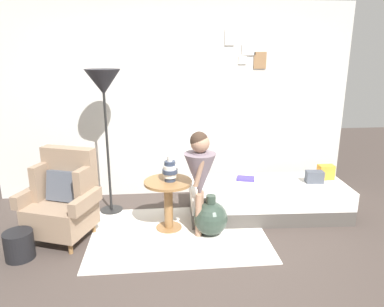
% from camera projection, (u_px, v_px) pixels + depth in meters
% --- Properties ---
extents(ground_plane, '(12.00, 12.00, 0.00)m').
position_uv_depth(ground_plane, '(186.00, 269.00, 3.33)').
color(ground_plane, '#423833').
extents(gallery_wall, '(4.80, 0.12, 2.60)m').
position_uv_depth(gallery_wall, '(174.00, 102.00, 4.84)').
color(gallery_wall, beige).
rests_on(gallery_wall, ground).
extents(rug, '(1.92, 1.37, 0.01)m').
position_uv_depth(rug, '(178.00, 234.00, 3.96)').
color(rug, silver).
rests_on(rug, ground).
extents(armchair, '(0.88, 0.77, 0.97)m').
position_uv_depth(armchair, '(63.00, 199.00, 3.80)').
color(armchair, olive).
rests_on(armchair, ground).
extents(daybed, '(1.93, 0.88, 0.40)m').
position_uv_depth(daybed, '(267.00, 199.00, 4.42)').
color(daybed, '#4C4742').
rests_on(daybed, ground).
extents(pillow_head, '(0.19, 0.12, 0.18)m').
position_uv_depth(pillow_head, '(326.00, 172.00, 4.50)').
color(pillow_head, orange).
rests_on(pillow_head, daybed).
extents(pillow_mid, '(0.22, 0.14, 0.15)m').
position_uv_depth(pillow_mid, '(314.00, 177.00, 4.38)').
color(pillow_mid, '#474C56').
rests_on(pillow_mid, daybed).
extents(side_table, '(0.54, 0.54, 0.58)m').
position_uv_depth(side_table, '(168.00, 195.00, 3.98)').
color(side_table, olive).
rests_on(side_table, ground).
extents(vase_striped, '(0.17, 0.17, 0.29)m').
position_uv_depth(vase_striped, '(170.00, 171.00, 3.91)').
color(vase_striped, '#2D384C').
rests_on(vase_striped, side_table).
extents(floor_lamp, '(0.41, 0.41, 1.77)m').
position_uv_depth(floor_lamp, '(103.00, 88.00, 4.13)').
color(floor_lamp, black).
rests_on(floor_lamp, ground).
extents(person_child, '(0.34, 0.34, 1.17)m').
position_uv_depth(person_child, '(200.00, 170.00, 3.76)').
color(person_child, '#A37A60').
rests_on(person_child, ground).
extents(book_on_daybed, '(0.26, 0.21, 0.03)m').
position_uv_depth(book_on_daybed, '(246.00, 179.00, 4.49)').
color(book_on_daybed, '#433787').
rests_on(book_on_daybed, daybed).
extents(demijohn_near, '(0.38, 0.38, 0.46)m').
position_uv_depth(demijohn_near, '(211.00, 218.00, 3.92)').
color(demijohn_near, '#2D3D33').
rests_on(demijohn_near, ground).
extents(magazine_basket, '(0.28, 0.28, 0.28)m').
position_uv_depth(magazine_basket, '(19.00, 245.00, 3.47)').
color(magazine_basket, black).
rests_on(magazine_basket, ground).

